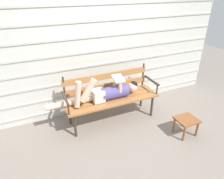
# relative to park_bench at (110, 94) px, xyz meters

# --- Properties ---
(ground_plane) EXTENTS (12.00, 12.00, 0.00)m
(ground_plane) POSITION_rel_park_bench_xyz_m (0.00, -0.14, -0.51)
(ground_plane) COLOR gray
(house_siding) EXTENTS (5.26, 0.08, 2.16)m
(house_siding) POSITION_rel_park_bench_xyz_m (0.00, 0.48, 0.57)
(house_siding) COLOR beige
(house_siding) RESTS_ON ground
(park_bench) EXTENTS (1.73, 0.52, 0.94)m
(park_bench) POSITION_rel_park_bench_xyz_m (0.00, 0.00, 0.00)
(park_bench) COLOR #9E6638
(park_bench) RESTS_ON ground
(reclining_person) EXTENTS (1.69, 0.26, 0.50)m
(reclining_person) POSITION_rel_park_bench_xyz_m (-0.11, -0.07, 0.10)
(reclining_person) COLOR #514784
(footstool) EXTENTS (0.35, 0.32, 0.31)m
(footstool) POSITION_rel_park_bench_xyz_m (0.98, -0.97, -0.26)
(footstool) COLOR brown
(footstool) RESTS_ON ground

